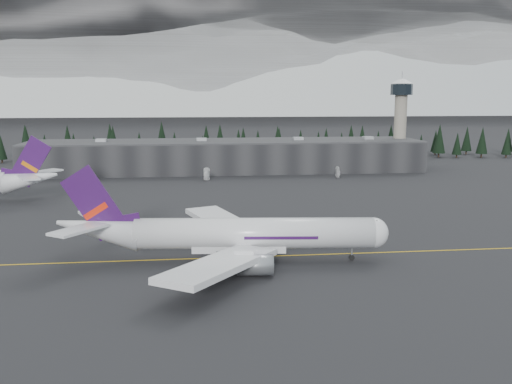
{
  "coord_description": "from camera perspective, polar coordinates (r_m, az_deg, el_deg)",
  "views": [
    {
      "loc": [
        -15.16,
        -108.5,
        31.16
      ],
      "look_at": [
        0.0,
        20.0,
        9.0
      ],
      "focal_mm": 40.0,
      "sensor_mm": 36.0,
      "label": 1
    }
  ],
  "objects": [
    {
      "name": "control_tower",
      "position": [
        253.22,
        14.26,
        7.67
      ],
      "size": [
        10.0,
        10.0,
        37.7
      ],
      "color": "gray",
      "rests_on": "ground"
    },
    {
      "name": "taxiline",
      "position": [
        111.99,
        1.33,
        -6.43
      ],
      "size": [
        400.0,
        0.4,
        0.02
      ],
      "primitive_type": "cube",
      "color": "gold",
      "rests_on": "ground"
    },
    {
      "name": "jet_main",
      "position": [
        107.76,
        -3.1,
        -4.23
      ],
      "size": [
        62.8,
        57.73,
        18.48
      ],
      "rotation": [
        0.0,
        0.0,
        -0.1
      ],
      "color": "silver",
      "rests_on": "ground"
    },
    {
      "name": "treeline",
      "position": [
        271.96,
        -3.52,
        4.71
      ],
      "size": [
        360.0,
        20.0,
        15.0
      ],
      "primitive_type": "cube",
      "color": "black",
      "rests_on": "ground"
    },
    {
      "name": "gse_vehicle_a",
      "position": [
        209.89,
        -4.97,
        1.33
      ],
      "size": [
        3.2,
        5.19,
        1.34
      ],
      "primitive_type": "imported",
      "rotation": [
        0.0,
        0.0,
        0.21
      ],
      "color": "silver",
      "rests_on": "ground"
    },
    {
      "name": "mountain_ridge",
      "position": [
        1109.04,
        -6.0,
        8.06
      ],
      "size": [
        4400.0,
        900.0,
        420.0
      ],
      "primitive_type": null,
      "color": "white",
      "rests_on": "ground"
    },
    {
      "name": "gse_vehicle_b",
      "position": [
        218.05,
        8.2,
        1.6
      ],
      "size": [
        4.71,
        2.93,
        1.5
      ],
      "primitive_type": "imported",
      "rotation": [
        0.0,
        0.0,
        -1.29
      ],
      "color": "silver",
      "rests_on": "ground"
    },
    {
      "name": "terminal",
      "position": [
        235.31,
        -3.0,
        3.64
      ],
      "size": [
        160.0,
        30.0,
        12.6
      ],
      "color": "black",
      "rests_on": "ground"
    },
    {
      "name": "ground",
      "position": [
        113.9,
        1.19,
        -6.16
      ],
      "size": [
        1400.0,
        1400.0,
        0.0
      ],
      "primitive_type": "plane",
      "color": "black",
      "rests_on": "ground"
    }
  ]
}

